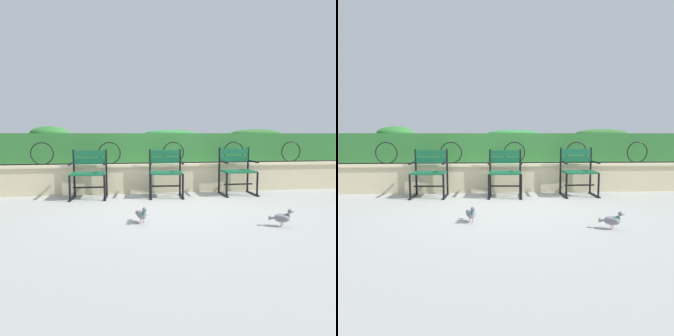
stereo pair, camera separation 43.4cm
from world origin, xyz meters
The scene contains 9 objects.
ground_plane centered at (0.00, 0.00, 0.00)m, with size 60.00×60.00×0.00m, color #9E9E99.
stone_wall centered at (0.00, 0.94, 0.28)m, with size 8.54×0.41×0.56m.
iron_arch_fence centered at (-0.34, 0.86, 0.74)m, with size 7.98×0.02×0.42m.
hedge_row centered at (0.00, 1.41, 0.88)m, with size 8.37×0.60×0.72m.
park_chair_left centered at (-1.36, 0.50, 0.46)m, with size 0.63×0.53×0.85m.
park_chair_centre centered at (0.00, 0.46, 0.46)m, with size 0.63×0.55×0.85m.
park_chair_right centered at (1.36, 0.49, 0.47)m, with size 0.63×0.53×0.87m.
pigeon_near_chairs centered at (-0.52, -1.19, 0.11)m, with size 0.16×0.28×0.22m.
pigeon_far_side centered at (1.17, -1.57, 0.11)m, with size 0.28×0.16×0.22m.
Camera 2 is at (-0.27, -5.03, 1.13)m, focal length 32.60 mm.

